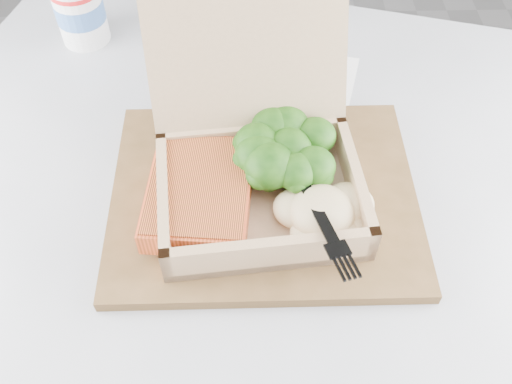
{
  "coord_description": "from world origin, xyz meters",
  "views": [
    {
      "loc": [
        0.04,
        -0.57,
        1.22
      ],
      "look_at": [
        0.05,
        -0.23,
        0.79
      ],
      "focal_mm": 40.0,
      "sensor_mm": 36.0,
      "label": 1
    }
  ],
  "objects_px": {
    "serving_tray": "(264,195)",
    "paper_cup": "(80,11)",
    "cafe_table": "(250,327)",
    "takeout_container": "(256,151)"
  },
  "relations": [
    {
      "from": "serving_tray",
      "to": "paper_cup",
      "type": "relative_size",
      "value": 3.9
    },
    {
      "from": "cafe_table",
      "to": "paper_cup",
      "type": "bearing_deg",
      "value": 122.42
    },
    {
      "from": "paper_cup",
      "to": "serving_tray",
      "type": "bearing_deg",
      "value": -50.68
    },
    {
      "from": "takeout_container",
      "to": "paper_cup",
      "type": "bearing_deg",
      "value": 124.4
    },
    {
      "from": "takeout_container",
      "to": "paper_cup",
      "type": "xyz_separation_m",
      "value": [
        -0.22,
        0.26,
        -0.02
      ]
    },
    {
      "from": "takeout_container",
      "to": "paper_cup",
      "type": "relative_size",
      "value": 2.92
    },
    {
      "from": "serving_tray",
      "to": "paper_cup",
      "type": "xyz_separation_m",
      "value": [
        -0.23,
        0.28,
        0.04
      ]
    },
    {
      "from": "takeout_container",
      "to": "paper_cup",
      "type": "distance_m",
      "value": 0.34
    },
    {
      "from": "serving_tray",
      "to": "cafe_table",
      "type": "bearing_deg",
      "value": -107.89
    },
    {
      "from": "serving_tray",
      "to": "takeout_container",
      "type": "bearing_deg",
      "value": 115.19
    }
  ]
}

